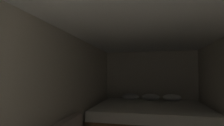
% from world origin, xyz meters
% --- Properties ---
extents(wall_back, '(2.50, 0.05, 2.01)m').
position_xyz_m(wall_back, '(0.00, 4.47, 1.00)').
color(wall_back, beige).
rests_on(wall_back, ground).
extents(wall_left, '(0.05, 5.18, 2.01)m').
position_xyz_m(wall_left, '(-1.23, 1.86, 1.00)').
color(wall_left, beige).
rests_on(wall_left, ground).
extents(ceiling_slab, '(2.50, 5.18, 0.05)m').
position_xyz_m(ceiling_slab, '(0.00, 1.86, 2.03)').
color(ceiling_slab, white).
rests_on(ceiling_slab, wall_left).
extents(bed, '(2.28, 1.88, 0.90)m').
position_xyz_m(bed, '(0.00, 3.48, 0.38)').
color(bed, brown).
rests_on(bed, ground).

